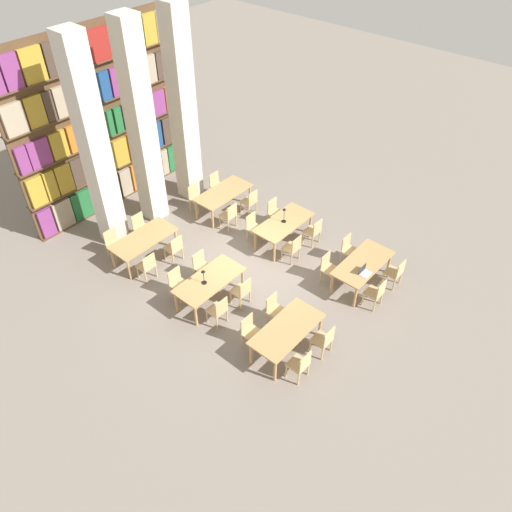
{
  "coord_description": "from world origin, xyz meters",
  "views": [
    {
      "loc": [
        -7.59,
        -6.8,
        9.47
      ],
      "look_at": [
        0.0,
        -0.25,
        0.66
      ],
      "focal_mm": 35.0,
      "sensor_mm": 36.0,
      "label": 1
    }
  ],
  "objects_px": {
    "chair_20": "(229,215)",
    "reading_table_5": "(223,194)",
    "desk_lamp_1": "(284,212)",
    "chair_23": "(217,185)",
    "pillar_left": "(95,149)",
    "chair_5": "(328,267)",
    "chair_13": "(254,227)",
    "chair_9": "(178,283)",
    "chair_18": "(174,248)",
    "reading_table_1": "(363,265)",
    "desk_lamp_0": "(203,274)",
    "chair_0": "(300,364)",
    "chair_22": "(250,201)",
    "chair_2": "(324,340)",
    "chair_17": "(114,243)",
    "chair_7": "(349,249)",
    "chair_4": "(376,293)",
    "chair_15": "(275,212)",
    "chair_16": "(147,266)",
    "chair_14": "(314,231)",
    "reading_table_4": "(144,240)",
    "reading_table_0": "(287,331)",
    "chair_6": "(395,272)",
    "pillar_center": "(141,128)",
    "chair_19": "(141,227)",
    "chair_1": "(251,331)",
    "chair_8": "(218,310)",
    "pillar_right": "(183,109)",
    "chair_12": "(293,248)",
    "chair_3": "(275,309)",
    "reading_table_2": "(209,282)",
    "chair_10": "(242,291)",
    "reading_table_3": "(284,224)",
    "chair_21": "(196,197)",
    "laptop": "(365,272)"
  },
  "relations": [
    {
      "from": "chair_3",
      "to": "chair_23",
      "type": "xyz_separation_m",
      "value": [
        3.04,
        4.93,
        0.0
      ]
    },
    {
      "from": "chair_6",
      "to": "chair_14",
      "type": "height_order",
      "value": "same"
    },
    {
      "from": "chair_13",
      "to": "reading_table_4",
      "type": "bearing_deg",
      "value": -34.17
    },
    {
      "from": "chair_4",
      "to": "chair_18",
      "type": "bearing_deg",
      "value": 112.41
    },
    {
      "from": "chair_2",
      "to": "chair_4",
      "type": "distance_m",
      "value": 2.11
    },
    {
      "from": "reading_table_1",
      "to": "chair_9",
      "type": "relative_size",
      "value": 2.16
    },
    {
      "from": "pillar_right",
      "to": "desk_lamp_0",
      "type": "distance_m",
      "value": 5.48
    },
    {
      "from": "chair_6",
      "to": "chair_21",
      "type": "bearing_deg",
      "value": 98.89
    },
    {
      "from": "chair_2",
      "to": "chair_17",
      "type": "bearing_deg",
      "value": 98.81
    },
    {
      "from": "desk_lamp_0",
      "to": "chair_13",
      "type": "distance_m",
      "value": 2.94
    },
    {
      "from": "chair_0",
      "to": "reading_table_4",
      "type": "height_order",
      "value": "chair_0"
    },
    {
      "from": "laptop",
      "to": "chair_8",
      "type": "distance_m",
      "value": 3.85
    },
    {
      "from": "chair_1",
      "to": "pillar_left",
      "type": "bearing_deg",
      "value": -93.78
    },
    {
      "from": "chair_4",
      "to": "pillar_right",
      "type": "bearing_deg",
      "value": 86.24
    },
    {
      "from": "pillar_center",
      "to": "chair_12",
      "type": "height_order",
      "value": "pillar_center"
    },
    {
      "from": "chair_4",
      "to": "chair_23",
      "type": "bearing_deg",
      "value": 81.83
    },
    {
      "from": "chair_9",
      "to": "chair_18",
      "type": "xyz_separation_m",
      "value": [
        0.89,
        1.12,
        0.0
      ]
    },
    {
      "from": "reading_table_0",
      "to": "chair_9",
      "type": "relative_size",
      "value": 2.16
    },
    {
      "from": "chair_2",
      "to": "chair_19",
      "type": "relative_size",
      "value": 1.0
    },
    {
      "from": "chair_9",
      "to": "reading_table_3",
      "type": "relative_size",
      "value": 0.46
    },
    {
      "from": "chair_7",
      "to": "chair_9",
      "type": "xyz_separation_m",
      "value": [
        -4.02,
        2.61,
        0.0
      ]
    },
    {
      "from": "chair_15",
      "to": "chair_13",
      "type": "bearing_deg",
      "value": 0.0
    },
    {
      "from": "reading_table_1",
      "to": "desk_lamp_0",
      "type": "relative_size",
      "value": 4.24
    },
    {
      "from": "chair_5",
      "to": "chair_13",
      "type": "height_order",
      "value": "same"
    },
    {
      "from": "reading_table_0",
      "to": "chair_6",
      "type": "bearing_deg",
      "value": -13.31
    },
    {
      "from": "reading_table_4",
      "to": "chair_19",
      "type": "height_order",
      "value": "chair_19"
    },
    {
      "from": "chair_14",
      "to": "pillar_center",
      "type": "bearing_deg",
      "value": 114.31
    },
    {
      "from": "reading_table_1",
      "to": "chair_16",
      "type": "bearing_deg",
      "value": 129.07
    },
    {
      "from": "chair_19",
      "to": "chair_6",
      "type": "bearing_deg",
      "value": 115.33
    },
    {
      "from": "chair_5",
      "to": "chair_13",
      "type": "relative_size",
      "value": 1.0
    },
    {
      "from": "chair_0",
      "to": "chair_7",
      "type": "relative_size",
      "value": 1.0
    },
    {
      "from": "desk_lamp_1",
      "to": "chair_23",
      "type": "bearing_deg",
      "value": 82.53
    },
    {
      "from": "pillar_center",
      "to": "chair_6",
      "type": "relative_size",
      "value": 6.92
    },
    {
      "from": "chair_7",
      "to": "chair_13",
      "type": "distance_m",
      "value": 2.84
    },
    {
      "from": "chair_7",
      "to": "chair_10",
      "type": "relative_size",
      "value": 1.0
    },
    {
      "from": "chair_5",
      "to": "desk_lamp_1",
      "type": "bearing_deg",
      "value": -105.08
    },
    {
      "from": "reading_table_5",
      "to": "pillar_left",
      "type": "bearing_deg",
      "value": 154.04
    },
    {
      "from": "chair_7",
      "to": "chair_20",
      "type": "height_order",
      "value": "same"
    },
    {
      "from": "chair_0",
      "to": "chair_22",
      "type": "height_order",
      "value": "same"
    },
    {
      "from": "chair_23",
      "to": "chair_21",
      "type": "bearing_deg",
      "value": 0.0
    },
    {
      "from": "chair_7",
      "to": "chair_8",
      "type": "distance_m",
      "value": 4.19
    },
    {
      "from": "desk_lamp_1",
      "to": "chair_18",
      "type": "distance_m",
      "value": 3.25
    },
    {
      "from": "pillar_left",
      "to": "chair_23",
      "type": "bearing_deg",
      "value": -12.55
    },
    {
      "from": "reading_table_2",
      "to": "chair_2",
      "type": "bearing_deg",
      "value": -81.44
    },
    {
      "from": "chair_20",
      "to": "reading_table_5",
      "type": "bearing_deg",
      "value": 55.42
    },
    {
      "from": "chair_15",
      "to": "chair_16",
      "type": "bearing_deg",
      "value": -14.44
    },
    {
      "from": "chair_6",
      "to": "chair_22",
      "type": "xyz_separation_m",
      "value": [
        -0.07,
        5.05,
        0.0
      ]
    },
    {
      "from": "chair_16",
      "to": "chair_14",
      "type": "bearing_deg",
      "value": -31.29
    },
    {
      "from": "chair_3",
      "to": "desk_lamp_1",
      "type": "xyz_separation_m",
      "value": [
        2.63,
        1.83,
        0.59
      ]
    },
    {
      "from": "chair_0",
      "to": "reading_table_1",
      "type": "bearing_deg",
      "value": 9.69
    }
  ]
}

